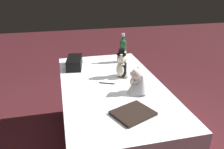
{
  "coord_description": "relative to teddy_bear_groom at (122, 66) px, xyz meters",
  "views": [
    {
      "loc": [
        -1.85,
        0.44,
        1.68
      ],
      "look_at": [
        0.0,
        0.0,
        0.86
      ],
      "focal_mm": 36.7,
      "sensor_mm": 36.0,
      "label": 1
    }
  ],
  "objects": [
    {
      "name": "signing_pen",
      "position": [
        -0.13,
        0.19,
        -0.11
      ],
      "size": [
        0.07,
        0.14,
        0.01
      ],
      "color": "black",
      "rests_on": "reception_table"
    },
    {
      "name": "teddy_bear_groom",
      "position": [
        0.0,
        0.0,
        0.0
      ],
      "size": [
        0.14,
        0.13,
        0.29
      ],
      "color": "beige",
      "rests_on": "reception_table"
    },
    {
      "name": "teddy_bear_bride",
      "position": [
        -0.37,
        -0.03,
        -0.02
      ],
      "size": [
        0.21,
        0.21,
        0.23
      ],
      "color": "white",
      "rests_on": "reception_table"
    },
    {
      "name": "reception_table",
      "position": [
        -0.15,
        0.14,
        -0.5
      ],
      "size": [
        1.7,
        0.92,
        0.76
      ],
      "primitive_type": "cube",
      "color": "white",
      "rests_on": "ground_plane"
    },
    {
      "name": "gift_case_black",
      "position": [
        0.37,
        0.43,
        -0.06
      ],
      "size": [
        0.34,
        0.2,
        0.11
      ],
      "color": "black",
      "rests_on": "reception_table"
    },
    {
      "name": "champagne_bottle",
      "position": [
        0.41,
        -0.13,
        0.03
      ],
      "size": [
        0.08,
        0.08,
        0.33
      ],
      "color": "#1D4B2C",
      "rests_on": "reception_table"
    },
    {
      "name": "guestbook",
      "position": [
        -0.68,
        0.11,
        -0.1
      ],
      "size": [
        0.32,
        0.34,
        0.02
      ],
      "primitive_type": "cube",
      "rotation": [
        0.0,
        0.0,
        0.4
      ],
      "color": "black",
      "rests_on": "reception_table"
    }
  ]
}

